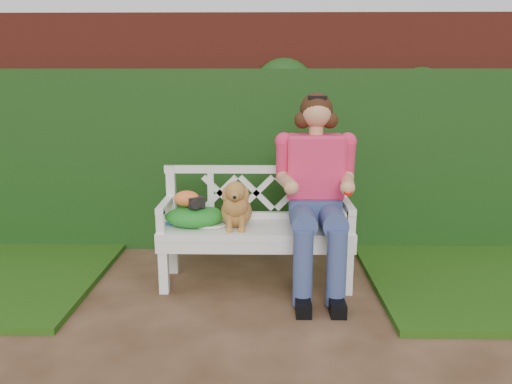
{
  "coord_description": "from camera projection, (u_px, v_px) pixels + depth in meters",
  "views": [
    {
      "loc": [
        0.23,
        -2.99,
        1.59
      ],
      "look_at": [
        0.18,
        0.79,
        0.75
      ],
      "focal_mm": 35.0,
      "sensor_mm": 36.0,
      "label": 1
    }
  ],
  "objects": [
    {
      "name": "camera_item",
      "position": [
        196.0,
        202.0,
        3.85
      ],
      "size": [
        0.15,
        0.13,
        0.08
      ],
      "primitive_type": "cube",
      "rotation": [
        0.0,
        0.0,
        0.38
      ],
      "color": "black",
      "rests_on": "green_bag"
    },
    {
      "name": "ivy_hedge",
      "position": [
        239.0,
        161.0,
        4.72
      ],
      "size": [
        10.0,
        0.18,
        1.7
      ],
      "primitive_type": "cube",
      "color": "#163911",
      "rests_on": "ground"
    },
    {
      "name": "dog",
      "position": [
        236.0,
        203.0,
        3.83
      ],
      "size": [
        0.3,
        0.38,
        0.39
      ],
      "primitive_type": null,
      "rotation": [
        0.0,
        0.0,
        0.11
      ],
      "color": "#B1814D",
      "rests_on": "garden_bench"
    },
    {
      "name": "garden_bench",
      "position": [
        256.0,
        254.0,
        3.98
      ],
      "size": [
        1.62,
        0.71,
        0.48
      ],
      "primitive_type": null,
      "rotation": [
        0.0,
        0.0,
        -0.07
      ],
      "color": "white",
      "rests_on": "ground"
    },
    {
      "name": "brick_wall",
      "position": [
        240.0,
        132.0,
        4.88
      ],
      "size": [
        10.0,
        0.3,
        2.2
      ],
      "primitive_type": "cube",
      "color": "maroon",
      "rests_on": "ground"
    },
    {
      "name": "seated_woman",
      "position": [
        315.0,
        190.0,
        3.84
      ],
      "size": [
        0.91,
        1.04,
        1.54
      ],
      "primitive_type": null,
      "rotation": [
        0.0,
        0.0,
        0.36
      ],
      "color": "#E73959",
      "rests_on": "ground"
    },
    {
      "name": "baseball_glove",
      "position": [
        187.0,
        199.0,
        3.88
      ],
      "size": [
        0.24,
        0.21,
        0.13
      ],
      "primitive_type": "ellipsoid",
      "rotation": [
        0.0,
        0.0,
        -0.39
      ],
      "color": "orange",
      "rests_on": "green_bag"
    },
    {
      "name": "ground",
      "position": [
        227.0,
        329.0,
        3.27
      ],
      "size": [
        60.0,
        60.0,
        0.0
      ],
      "primitive_type": "plane",
      "color": "#3B2414"
    },
    {
      "name": "tennis_racket",
      "position": [
        206.0,
        224.0,
        3.92
      ],
      "size": [
        0.6,
        0.35,
        0.03
      ],
      "primitive_type": null,
      "rotation": [
        0.0,
        0.0,
        -0.22
      ],
      "color": "silver",
      "rests_on": "garden_bench"
    },
    {
      "name": "green_bag",
      "position": [
        194.0,
        216.0,
        3.9
      ],
      "size": [
        0.49,
        0.39,
        0.16
      ],
      "primitive_type": null,
      "rotation": [
        0.0,
        0.0,
        0.09
      ],
      "color": "#228A2C",
      "rests_on": "garden_bench"
    }
  ]
}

